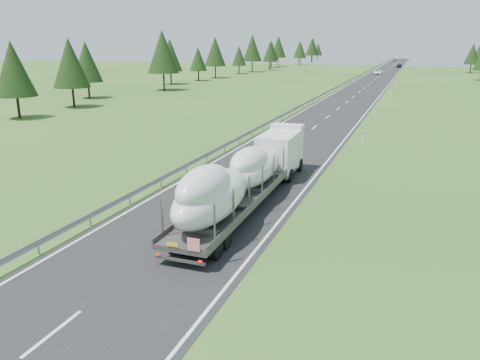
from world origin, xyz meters
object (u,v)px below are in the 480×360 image
(boat_truck, at_px, (245,174))
(distant_van, at_px, (378,72))
(highway_sign, at_px, (396,85))
(distant_car_dark, at_px, (399,65))
(distant_car_blue, at_px, (394,60))

(boat_truck, bearing_deg, distant_van, 91.33)
(highway_sign, distance_m, boat_truck, 74.16)
(distant_van, relative_size, distant_car_dark, 1.14)
(highway_sign, height_order, boat_truck, boat_truck)
(highway_sign, xyz_separation_m, distant_car_dark, (-3.90, 106.15, -1.00))
(distant_van, bearing_deg, boat_truck, -89.05)
(highway_sign, height_order, distant_van, highway_sign)
(boat_truck, height_order, distant_car_dark, boat_truck)
(distant_van, height_order, distant_car_blue, distant_van)
(highway_sign, relative_size, distant_van, 0.48)
(highway_sign, relative_size, distant_car_blue, 0.58)
(highway_sign, bearing_deg, distant_car_blue, 93.09)
(highway_sign, bearing_deg, distant_car_dark, 92.10)
(distant_van, xyz_separation_m, distant_car_blue, (-0.83, 111.91, -0.01))
(boat_truck, relative_size, distant_van, 3.68)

